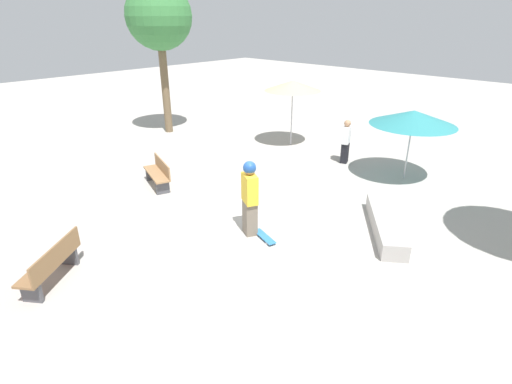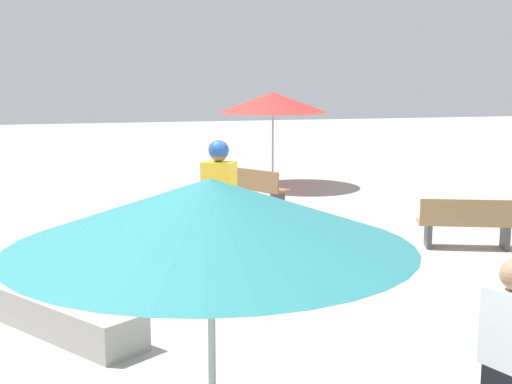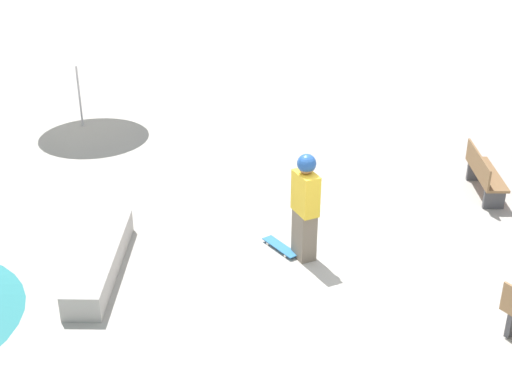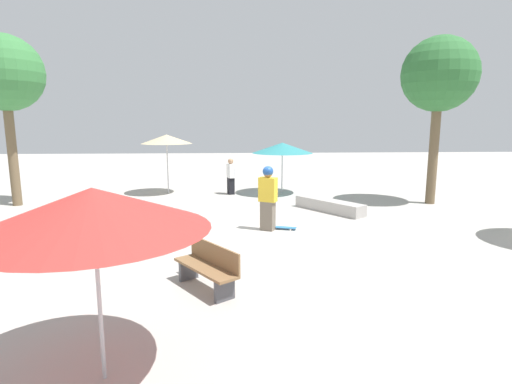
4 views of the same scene
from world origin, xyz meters
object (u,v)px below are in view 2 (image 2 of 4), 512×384
object	(u,v)px
bench_near	(253,188)
shade_umbrella_teal	(210,214)
skateboard	(191,260)
skater_main	(219,197)
bench_far	(468,223)
concrete_ledge	(51,310)
shade_umbrella_red	(273,102)
bystander_watching	(511,361)

from	to	relation	value
bench_near	shade_umbrella_teal	size ratio (longest dim) A/B	0.59
skateboard	skater_main	bearing A→B (deg)	-157.36
skateboard	bench_far	bearing A→B (deg)	-163.96
skater_main	skateboard	world-z (taller)	skater_main
skateboard	concrete_ledge	bearing A→B (deg)	67.41
shade_umbrella_red	bystander_watching	bearing A→B (deg)	173.22
skater_main	bench_near	bearing A→B (deg)	-81.86
concrete_ledge	bench_near	xyz separation A→B (m)	(6.47, -3.88, 0.22)
skateboard	bench_near	world-z (taller)	bench_near
concrete_ledge	bystander_watching	world-z (taller)	bystander_watching
skater_main	bystander_watching	size ratio (longest dim) A/B	1.20
shade_umbrella_red	bystander_watching	world-z (taller)	shade_umbrella_red
bench_far	bystander_watching	size ratio (longest dim) A/B	1.06
shade_umbrella_teal	bystander_watching	bearing A→B (deg)	-88.93
bench_near	bystander_watching	bearing A→B (deg)	-38.29
skater_main	bench_near	distance (m)	4.41
shade_umbrella_teal	skateboard	bearing A→B (deg)	-6.81
concrete_ledge	bench_near	bearing A→B (deg)	-30.97
bench_near	shade_umbrella_teal	bearing A→B (deg)	-50.65
shade_umbrella_teal	bench_far	bearing A→B (deg)	-41.72
skateboard	concrete_ledge	xyz separation A→B (m)	(-2.31, 1.94, 0.15)
skater_main	bench_near	size ratio (longest dim) A/B	1.21
bench_near	shade_umbrella_teal	world-z (taller)	shade_umbrella_teal
concrete_ledge	bench_far	distance (m)	6.87
skater_main	skateboard	size ratio (longest dim) A/B	2.28
bench_near	shade_umbrella_red	distance (m)	3.31
shade_umbrella_red	skater_main	bearing A→B (deg)	158.82
shade_umbrella_red	bench_near	bearing A→B (deg)	156.90
bench_far	shade_umbrella_teal	distance (m)	8.10
shade_umbrella_red	shade_umbrella_teal	xyz separation A→B (m)	(-12.81, 3.77, -0.10)
skateboard	bench_near	xyz separation A→B (m)	(4.15, -1.94, 0.37)
skater_main	bystander_watching	distance (m)	6.14
bench_near	shade_umbrella_red	xyz separation A→B (m)	(2.61, -1.12, 1.69)
bench_far	bystander_watching	bearing A→B (deg)	-98.36
skateboard	bench_near	size ratio (longest dim) A/B	0.53
skater_main	shade_umbrella_red	bearing A→B (deg)	-83.10
skateboard	bench_far	size ratio (longest dim) A/B	0.50
skater_main	shade_umbrella_teal	xyz separation A→B (m)	(-6.08, 1.17, 1.00)
bench_near	shade_umbrella_teal	xyz separation A→B (m)	(-10.19, 2.66, 1.59)
skater_main	shade_umbrella_teal	distance (m)	6.27
bench_near	shade_umbrella_red	bearing A→B (deg)	120.87
bench_near	bystander_watching	size ratio (longest dim) A/B	0.99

